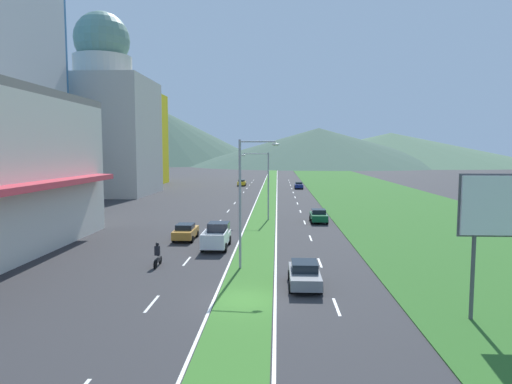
# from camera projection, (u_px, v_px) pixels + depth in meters

# --- Properties ---
(ground_plane) EXTENTS (600.00, 600.00, 0.00)m
(ground_plane) POSITION_uv_depth(u_px,v_px,m) (244.00, 301.00, 25.29)
(ground_plane) COLOR #2D2D30
(grass_median) EXTENTS (3.20, 240.00, 0.06)m
(grass_median) POSITION_uv_depth(u_px,v_px,m) (268.00, 195.00, 84.96)
(grass_median) COLOR #387028
(grass_median) RESTS_ON ground_plane
(grass_verge_right) EXTENTS (24.00, 240.00, 0.06)m
(grass_verge_right) POSITION_uv_depth(u_px,v_px,m) (377.00, 196.00, 83.97)
(grass_verge_right) COLOR #2D6023
(grass_verge_right) RESTS_ON ground_plane
(lane_dash_left_2) EXTENTS (0.16, 2.80, 0.01)m
(lane_dash_left_2) POSITION_uv_depth(u_px,v_px,m) (152.00, 304.00, 24.78)
(lane_dash_left_2) COLOR silver
(lane_dash_left_2) RESTS_ON ground_plane
(lane_dash_left_3) EXTENTS (0.16, 2.80, 0.01)m
(lane_dash_left_3) POSITION_uv_depth(u_px,v_px,m) (187.00, 261.00, 34.36)
(lane_dash_left_3) COLOR silver
(lane_dash_left_3) RESTS_ON ground_plane
(lane_dash_left_4) EXTENTS (0.16, 2.80, 0.01)m
(lane_dash_left_4) POSITION_uv_depth(u_px,v_px,m) (207.00, 237.00, 43.93)
(lane_dash_left_4) COLOR silver
(lane_dash_left_4) RESTS_ON ground_plane
(lane_dash_left_5) EXTENTS (0.16, 2.80, 0.01)m
(lane_dash_left_5) POSITION_uv_depth(u_px,v_px,m) (219.00, 222.00, 53.50)
(lane_dash_left_5) COLOR silver
(lane_dash_left_5) RESTS_ON ground_plane
(lane_dash_left_6) EXTENTS (0.16, 2.80, 0.01)m
(lane_dash_left_6) POSITION_uv_depth(u_px,v_px,m) (228.00, 211.00, 63.08)
(lane_dash_left_6) COLOR silver
(lane_dash_left_6) RESTS_ON ground_plane
(lane_dash_left_7) EXTENTS (0.16, 2.80, 0.01)m
(lane_dash_left_7) POSITION_uv_depth(u_px,v_px,m) (235.00, 203.00, 72.65)
(lane_dash_left_7) COLOR silver
(lane_dash_left_7) RESTS_ON ground_plane
(lane_dash_left_8) EXTENTS (0.16, 2.80, 0.01)m
(lane_dash_left_8) POSITION_uv_depth(u_px,v_px,m) (240.00, 197.00, 82.22)
(lane_dash_left_8) COLOR silver
(lane_dash_left_8) RESTS_ON ground_plane
(lane_dash_left_9) EXTENTS (0.16, 2.80, 0.01)m
(lane_dash_left_9) POSITION_uv_depth(u_px,v_px,m) (244.00, 192.00, 91.79)
(lane_dash_left_9) COLOR silver
(lane_dash_left_9) RESTS_ON ground_plane
(lane_dash_left_10) EXTENTS (0.16, 2.80, 0.01)m
(lane_dash_left_10) POSITION_uv_depth(u_px,v_px,m) (247.00, 188.00, 101.37)
(lane_dash_left_10) COLOR silver
(lane_dash_left_10) RESTS_ON ground_plane
(lane_dash_left_11) EXTENTS (0.16, 2.80, 0.01)m
(lane_dash_left_11) POSITION_uv_depth(u_px,v_px,m) (249.00, 185.00, 110.94)
(lane_dash_left_11) COLOR silver
(lane_dash_left_11) RESTS_ON ground_plane
(lane_dash_left_12) EXTENTS (0.16, 2.80, 0.01)m
(lane_dash_left_12) POSITION_uv_depth(u_px,v_px,m) (252.00, 182.00, 120.51)
(lane_dash_left_12) COLOR silver
(lane_dash_left_12) RESTS_ON ground_plane
(lane_dash_left_13) EXTENTS (0.16, 2.80, 0.01)m
(lane_dash_left_13) POSITION_uv_depth(u_px,v_px,m) (254.00, 180.00, 130.09)
(lane_dash_left_13) COLOR silver
(lane_dash_left_13) RESTS_ON ground_plane
(lane_dash_right_2) EXTENTS (0.16, 2.80, 0.01)m
(lane_dash_right_2) POSITION_uv_depth(u_px,v_px,m) (337.00, 307.00, 24.29)
(lane_dash_right_2) COLOR silver
(lane_dash_right_2) RESTS_ON ground_plane
(lane_dash_right_3) EXTENTS (0.16, 2.80, 0.01)m
(lane_dash_right_3) POSITION_uv_depth(u_px,v_px,m) (320.00, 263.00, 33.87)
(lane_dash_right_3) COLOR silver
(lane_dash_right_3) RESTS_ON ground_plane
(lane_dash_right_4) EXTENTS (0.16, 2.80, 0.01)m
(lane_dash_right_4) POSITION_uv_depth(u_px,v_px,m) (311.00, 238.00, 43.44)
(lane_dash_right_4) COLOR silver
(lane_dash_right_4) RESTS_ON ground_plane
(lane_dash_right_5) EXTENTS (0.16, 2.80, 0.01)m
(lane_dash_right_5) POSITION_uv_depth(u_px,v_px,m) (305.00, 222.00, 53.01)
(lane_dash_right_5) COLOR silver
(lane_dash_right_5) RESTS_ON ground_plane
(lane_dash_right_6) EXTENTS (0.16, 2.80, 0.01)m
(lane_dash_right_6) POSITION_uv_depth(u_px,v_px,m) (300.00, 211.00, 62.59)
(lane_dash_right_6) COLOR silver
(lane_dash_right_6) RESTS_ON ground_plane
(lane_dash_right_7) EXTENTS (0.16, 2.80, 0.01)m
(lane_dash_right_7) POSITION_uv_depth(u_px,v_px,m) (297.00, 203.00, 72.16)
(lane_dash_right_7) COLOR silver
(lane_dash_right_7) RESTS_ON ground_plane
(lane_dash_right_8) EXTENTS (0.16, 2.80, 0.01)m
(lane_dash_right_8) POSITION_uv_depth(u_px,v_px,m) (295.00, 197.00, 81.73)
(lane_dash_right_8) COLOR silver
(lane_dash_right_8) RESTS_ON ground_plane
(lane_dash_right_9) EXTENTS (0.16, 2.80, 0.01)m
(lane_dash_right_9) POSITION_uv_depth(u_px,v_px,m) (293.00, 192.00, 91.31)
(lane_dash_right_9) COLOR silver
(lane_dash_right_9) RESTS_ON ground_plane
(lane_dash_right_10) EXTENTS (0.16, 2.80, 0.01)m
(lane_dash_right_10) POSITION_uv_depth(u_px,v_px,m) (292.00, 189.00, 100.88)
(lane_dash_right_10) COLOR silver
(lane_dash_right_10) RESTS_ON ground_plane
(lane_dash_right_11) EXTENTS (0.16, 2.80, 0.01)m
(lane_dash_right_11) POSITION_uv_depth(u_px,v_px,m) (291.00, 185.00, 110.45)
(lane_dash_right_11) COLOR silver
(lane_dash_right_11) RESTS_ON ground_plane
(lane_dash_right_12) EXTENTS (0.16, 2.80, 0.01)m
(lane_dash_right_12) POSITION_uv_depth(u_px,v_px,m) (290.00, 183.00, 120.02)
(lane_dash_right_12) COLOR silver
(lane_dash_right_12) RESTS_ON ground_plane
(lane_dash_right_13) EXTENTS (0.16, 2.80, 0.01)m
(lane_dash_right_13) POSITION_uv_depth(u_px,v_px,m) (289.00, 180.00, 129.60)
(lane_dash_right_13) COLOR silver
(lane_dash_right_13) RESTS_ON ground_plane
(edge_line_median_left) EXTENTS (0.16, 240.00, 0.01)m
(edge_line_median_left) POSITION_uv_depth(u_px,v_px,m) (259.00, 196.00, 85.05)
(edge_line_median_left) COLOR silver
(edge_line_median_left) RESTS_ON ground_plane
(edge_line_median_right) EXTENTS (0.16, 240.00, 0.01)m
(edge_line_median_right) POSITION_uv_depth(u_px,v_px,m) (277.00, 196.00, 84.88)
(edge_line_median_right) COLOR silver
(edge_line_median_right) RESTS_ON ground_plane
(domed_building) EXTENTS (17.88, 17.88, 34.79)m
(domed_building) POSITION_uv_depth(u_px,v_px,m) (104.00, 121.00, 86.39)
(domed_building) COLOR #B7B2A8
(domed_building) RESTS_ON ground_plane
(midrise_colored) EXTENTS (15.38, 15.38, 22.92)m
(midrise_colored) POSITION_uv_depth(u_px,v_px,m) (131.00, 139.00, 113.00)
(midrise_colored) COLOR yellow
(midrise_colored) RESTS_ON ground_plane
(hill_far_left) EXTENTS (166.25, 166.25, 41.37)m
(hill_far_left) POSITION_uv_depth(u_px,v_px,m) (147.00, 133.00, 307.21)
(hill_far_left) COLOR #3D5647
(hill_far_left) RESTS_ON ground_plane
(hill_far_center) EXTENTS (156.76, 156.76, 22.06)m
(hill_far_center) POSITION_uv_depth(u_px,v_px,m) (319.00, 147.00, 265.04)
(hill_far_center) COLOR #3D5647
(hill_far_center) RESTS_ON ground_plane
(hill_far_right) EXTENTS (183.13, 183.13, 20.23)m
(hill_far_right) POSITION_uv_depth(u_px,v_px,m) (391.00, 148.00, 290.04)
(hill_far_right) COLOR #47664C
(hill_far_right) RESTS_ON ground_plane
(street_lamp_near) EXTENTS (2.90, 0.45, 9.28)m
(street_lamp_near) POSITION_uv_depth(u_px,v_px,m) (244.00, 195.00, 31.65)
(street_lamp_near) COLOR #99999E
(street_lamp_near) RESTS_ON ground_plane
(street_lamp_mid) EXTENTS (3.44, 0.39, 8.29)m
(street_lamp_mid) POSITION_uv_depth(u_px,v_px,m) (265.00, 181.00, 54.49)
(street_lamp_mid) COLOR #99999E
(street_lamp_mid) RESTS_ON ground_plane
(billboard_roadside) EXTENTS (5.14, 0.28, 7.38)m
(billboard_roadside) POSITION_uv_depth(u_px,v_px,m) (512.00, 212.00, 21.77)
(billboard_roadside) COLOR #4C4C51
(billboard_roadside) RESTS_ON ground_plane
(car_0) EXTENTS (1.95, 4.33, 1.47)m
(car_0) POSITION_uv_depth(u_px,v_px,m) (242.00, 183.00, 108.69)
(car_0) COLOR yellow
(car_0) RESTS_ON ground_plane
(car_1) EXTENTS (2.01, 4.49, 1.54)m
(car_1) POSITION_uv_depth(u_px,v_px,m) (304.00, 274.00, 27.95)
(car_1) COLOR slate
(car_1) RESTS_ON ground_plane
(car_2) EXTENTS (1.96, 4.34, 1.55)m
(car_2) POSITION_uv_depth(u_px,v_px,m) (186.00, 232.00, 42.65)
(car_2) COLOR #C6842D
(car_2) RESTS_ON ground_plane
(car_4) EXTENTS (2.01, 4.09, 1.56)m
(car_4) POSITION_uv_depth(u_px,v_px,m) (319.00, 216.00, 53.01)
(car_4) COLOR #0C5128
(car_4) RESTS_ON ground_plane
(car_5) EXTENTS (1.90, 4.26, 1.48)m
(car_5) POSITION_uv_depth(u_px,v_px,m) (299.00, 185.00, 100.45)
(car_5) COLOR navy
(car_5) RESTS_ON ground_plane
(pickup_truck_0) EXTENTS (2.18, 5.40, 2.00)m
(pickup_truck_0) POSITION_uv_depth(u_px,v_px,m) (217.00, 236.00, 39.30)
(pickup_truck_0) COLOR silver
(pickup_truck_0) RESTS_ON ground_plane
(motorcycle_rider) EXTENTS (0.36, 2.00, 1.80)m
(motorcycle_rider) POSITION_uv_depth(u_px,v_px,m) (158.00, 256.00, 32.77)
(motorcycle_rider) COLOR black
(motorcycle_rider) RESTS_ON ground_plane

